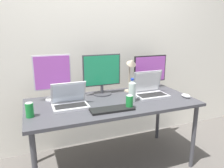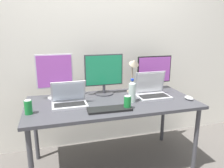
% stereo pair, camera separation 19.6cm
% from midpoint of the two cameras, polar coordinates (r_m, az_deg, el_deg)
% --- Properties ---
extents(ground_plane, '(16.00, 16.00, 0.00)m').
position_cam_midpoint_polar(ground_plane, '(2.57, 2.33, -20.28)').
color(ground_plane, '#5B5651').
extents(wall_back, '(7.00, 0.08, 2.60)m').
position_cam_midpoint_polar(wall_back, '(2.67, -1.38, 11.03)').
color(wall_back, silver).
rests_on(wall_back, ground).
extents(work_desk, '(1.70, 0.80, 0.74)m').
position_cam_midpoint_polar(work_desk, '(2.25, 2.51, -5.93)').
color(work_desk, '#424247').
rests_on(work_desk, ground).
extents(monitor_left, '(0.37, 0.18, 0.47)m').
position_cam_midpoint_polar(monitor_left, '(2.31, -12.42, 2.42)').
color(monitor_left, silver).
rests_on(monitor_left, work_desk).
extents(monitor_center, '(0.42, 0.21, 0.45)m').
position_cam_midpoint_polar(monitor_center, '(2.39, 0.21, 2.79)').
color(monitor_center, '#38383D').
rests_on(monitor_center, work_desk).
extents(monitor_right, '(0.42, 0.22, 0.40)m').
position_cam_midpoint_polar(monitor_right, '(2.66, 13.05, 2.94)').
color(monitor_right, black).
rests_on(monitor_right, work_desk).
extents(laptop_silver, '(0.33, 0.23, 0.23)m').
position_cam_midpoint_polar(laptop_silver, '(2.12, -8.55, -4.09)').
color(laptop_silver, silver).
rests_on(laptop_silver, work_desk).
extents(laptop_secondary, '(0.35, 0.25, 0.26)m').
position_cam_midpoint_polar(laptop_secondary, '(2.42, 12.63, -1.80)').
color(laptop_secondary, '#B7B7BC').
rests_on(laptop_secondary, work_desk).
extents(keyboard_main, '(0.41, 0.15, 0.02)m').
position_cam_midpoint_polar(keyboard_main, '(1.99, 2.21, -6.65)').
color(keyboard_main, black).
rests_on(keyboard_main, work_desk).
extents(mouse_by_keyboard, '(0.08, 0.12, 0.04)m').
position_cam_midpoint_polar(mouse_by_keyboard, '(2.43, 21.66, -3.45)').
color(mouse_by_keyboard, silver).
rests_on(mouse_by_keyboard, work_desk).
extents(water_bottle, '(0.07, 0.07, 0.24)m').
position_cam_midpoint_polar(water_bottle, '(2.19, 7.84, -1.96)').
color(water_bottle, silver).
rests_on(water_bottle, work_desk).
extents(soda_can_near_keyboard, '(0.07, 0.07, 0.13)m').
position_cam_midpoint_polar(soda_can_near_keyboard, '(2.01, 6.85, -4.86)').
color(soda_can_near_keyboard, '#197F33').
rests_on(soda_can_near_keyboard, work_desk).
extents(soda_can_by_laptop, '(0.07, 0.07, 0.13)m').
position_cam_midpoint_polar(soda_can_by_laptop, '(1.99, -18.42, -5.82)').
color(soda_can_by_laptop, '#197F33').
rests_on(soda_can_by_laptop, work_desk).
extents(desk_lamp, '(0.11, 0.18, 0.41)m').
position_cam_midpoint_polar(desk_lamp, '(2.45, 8.00, 3.87)').
color(desk_lamp, tan).
rests_on(desk_lamp, work_desk).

